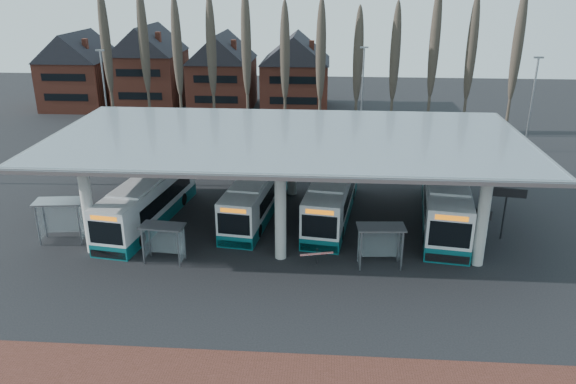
# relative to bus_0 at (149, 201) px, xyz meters

# --- Properties ---
(ground) EXTENTS (140.00, 140.00, 0.00)m
(ground) POSITION_rel_bus_0_xyz_m (9.76, -7.33, -1.54)
(ground) COLOR black
(ground) RESTS_ON ground
(station_canopy) EXTENTS (32.00, 16.00, 6.34)m
(station_canopy) POSITION_rel_bus_0_xyz_m (9.76, 0.67, 4.14)
(station_canopy) COLOR beige
(station_canopy) RESTS_ON ground
(poplar_row) EXTENTS (45.10, 1.10, 14.50)m
(poplar_row) POSITION_rel_bus_0_xyz_m (9.76, 25.67, 7.23)
(poplar_row) COLOR #473D33
(poplar_row) RESTS_ON ground
(townhouse_row) EXTENTS (36.80, 10.30, 12.25)m
(townhouse_row) POSITION_rel_bus_0_xyz_m (-5.99, 36.67, 4.39)
(townhouse_row) COLOR brown
(townhouse_row) RESTS_ON ground
(lamp_post_a) EXTENTS (0.80, 0.16, 10.17)m
(lamp_post_a) POSITION_rel_bus_0_xyz_m (-8.24, 14.67, 3.79)
(lamp_post_a) COLOR slate
(lamp_post_a) RESTS_ON ground
(lamp_post_b) EXTENTS (0.80, 0.16, 10.17)m
(lamp_post_b) POSITION_rel_bus_0_xyz_m (15.76, 18.67, 3.79)
(lamp_post_b) COLOR slate
(lamp_post_b) RESTS_ON ground
(lamp_post_c) EXTENTS (0.80, 0.16, 10.17)m
(lamp_post_c) POSITION_rel_bus_0_xyz_m (29.76, 12.67, 3.79)
(lamp_post_c) COLOR slate
(lamp_post_c) RESTS_ON ground
(bus_0) EXTENTS (4.14, 12.03, 3.28)m
(bus_0) POSITION_rel_bus_0_xyz_m (0.00, 0.00, 0.00)
(bus_0) COLOR white
(bus_0) RESTS_ON ground
(bus_1) EXTENTS (3.79, 11.49, 3.14)m
(bus_1) POSITION_rel_bus_0_xyz_m (7.41, 1.75, -0.07)
(bus_1) COLOR white
(bus_1) RESTS_ON ground
(bus_2) EXTENTS (4.17, 12.16, 3.31)m
(bus_2) POSITION_rel_bus_0_xyz_m (12.95, 1.87, 0.02)
(bus_2) COLOR white
(bus_2) RESTS_ON ground
(bus_3) EXTENTS (4.58, 13.24, 3.61)m
(bus_3) POSITION_rel_bus_0_xyz_m (20.84, 1.47, 0.16)
(bus_3) COLOR white
(bus_3) RESTS_ON ground
(shelter_0) EXTENTS (3.24, 1.91, 2.85)m
(shelter_0) POSITION_rel_bus_0_xyz_m (-4.76, -3.34, 0.53)
(shelter_0) COLOR gray
(shelter_0) RESTS_ON ground
(shelter_1) EXTENTS (2.74, 1.56, 2.44)m
(shelter_1) POSITION_rel_bus_0_xyz_m (2.73, -5.73, 0.23)
(shelter_1) COLOR gray
(shelter_1) RESTS_ON ground
(shelter_2) EXTENTS (2.92, 1.60, 2.63)m
(shelter_2) POSITION_rel_bus_0_xyz_m (15.78, -5.36, 0.36)
(shelter_2) COLOR gray
(shelter_2) RESTS_ON ground
(info_sign_0) EXTENTS (2.19, 0.92, 3.41)m
(info_sign_0) POSITION_rel_bus_0_xyz_m (21.27, -4.24, 1.31)
(info_sign_0) COLOR black
(info_sign_0) RESTS_ON ground
(info_sign_1) EXTENTS (2.41, 0.48, 3.60)m
(info_sign_1) POSITION_rel_bus_0_xyz_m (24.21, -1.10, 1.48)
(info_sign_1) COLOR black
(info_sign_1) RESTS_ON ground
(barrier) EXTENTS (1.99, 0.79, 1.01)m
(barrier) POSITION_rel_bus_0_xyz_m (12.02, -5.78, -0.76)
(barrier) COLOR black
(barrier) RESTS_ON ground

